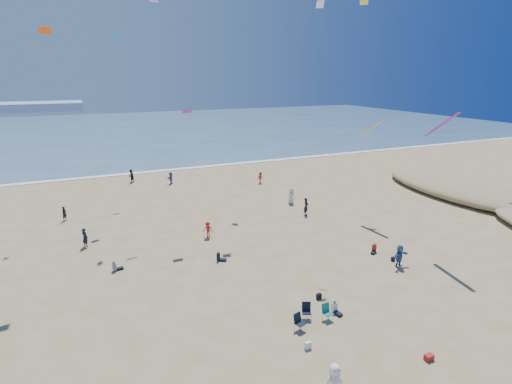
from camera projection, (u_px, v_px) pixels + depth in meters
name	position (u px, v px, depth m)	size (l,w,h in m)	color
ground	(285.00, 371.00, 19.60)	(220.00, 220.00, 0.00)	tan
ocean	(112.00, 131.00, 102.80)	(220.00, 100.00, 0.06)	#476B84
surf_line	(142.00, 173.00, 59.01)	(220.00, 1.20, 0.08)	white
standing_flyers	(232.00, 226.00, 35.98)	(26.14, 48.82, 1.90)	#3A42A1
seated_group	(272.00, 284.00, 26.93)	(20.73, 18.63, 0.84)	silver
chair_cluster	(312.00, 316.00, 23.25)	(2.69, 1.57, 1.00)	black
white_tote	(308.00, 345.00, 21.16)	(0.35, 0.20, 0.40)	white
black_backpack	(319.00, 296.00, 25.83)	(0.30, 0.22, 0.38)	black
cooler	(429.00, 357.00, 20.33)	(0.45, 0.30, 0.30)	#B12319
navy_bag	(393.00, 259.00, 31.13)	(0.28, 0.18, 0.34)	black
kites_aloft	(313.00, 73.00, 31.77)	(42.45, 42.82, 25.26)	green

